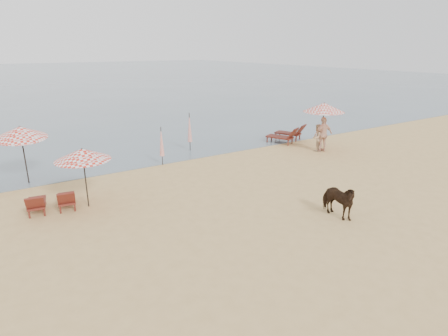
% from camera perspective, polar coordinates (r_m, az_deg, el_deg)
% --- Properties ---
extents(ground, '(120.00, 120.00, 0.00)m').
position_cam_1_polar(ground, '(11.76, 13.54, -11.50)').
color(ground, tan).
rests_on(ground, ground).
extents(sea, '(160.00, 140.00, 0.06)m').
position_cam_1_polar(sea, '(87.42, -28.27, 12.17)').
color(sea, '#51606B').
rests_on(sea, ground).
extents(lounger_cluster_left, '(1.81, 1.76, 0.57)m').
position_cam_1_polar(lounger_cluster_left, '(14.91, -24.80, -4.56)').
color(lounger_cluster_left, maroon).
rests_on(lounger_cluster_left, ground).
extents(lounger_cluster_right, '(2.59, 2.55, 0.71)m').
position_cam_1_polar(lounger_cluster_right, '(23.83, 9.68, 5.12)').
color(lounger_cluster_right, maroon).
rests_on(lounger_cluster_right, ground).
extents(umbrella_open_left_a, '(1.97, 1.97, 2.25)m').
position_cam_1_polar(umbrella_open_left_a, '(14.33, -20.76, 1.95)').
color(umbrella_open_left_a, black).
rests_on(umbrella_open_left_a, ground).
extents(umbrella_open_left_b, '(2.07, 2.11, 2.64)m').
position_cam_1_polar(umbrella_open_left_b, '(17.87, -28.61, 4.81)').
color(umbrella_open_left_b, black).
rests_on(umbrella_open_left_b, ground).
extents(umbrella_open_right, '(2.26, 2.26, 2.76)m').
position_cam_1_polar(umbrella_open_right, '(21.76, 15.00, 8.90)').
color(umbrella_open_right, black).
rests_on(umbrella_open_right, ground).
extents(umbrella_closed_left, '(0.24, 0.24, 1.96)m').
position_cam_1_polar(umbrella_closed_left, '(18.86, -9.51, 3.98)').
color(umbrella_closed_left, black).
rests_on(umbrella_closed_left, ground).
extents(umbrella_closed_right, '(0.27, 0.27, 2.18)m').
position_cam_1_polar(umbrella_closed_right, '(21.33, -5.27, 6.14)').
color(umbrella_closed_right, black).
rests_on(umbrella_closed_right, ground).
extents(cow, '(0.73, 1.52, 1.27)m').
position_cam_1_polar(cow, '(13.56, 16.89, -4.72)').
color(cow, black).
rests_on(cow, ground).
extents(beachgoer_right_a, '(0.84, 0.71, 1.54)m').
position_cam_1_polar(beachgoer_right_a, '(22.00, 14.00, 4.52)').
color(beachgoer_right_a, tan).
rests_on(beachgoer_right_a, ground).
extents(beachgoer_right_b, '(1.22, 0.66, 1.98)m').
position_cam_1_polar(beachgoer_right_b, '(21.89, 14.87, 4.97)').
color(beachgoer_right_b, '#DEA78B').
rests_on(beachgoer_right_b, ground).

